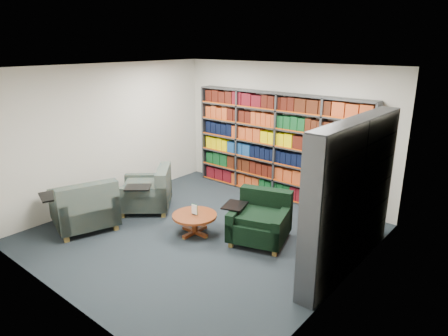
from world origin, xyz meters
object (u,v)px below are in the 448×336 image
Objects in this scene: chair_teal_front at (85,209)px; chair_green_right at (261,221)px; coffee_table at (195,218)px; chair_teal_left at (150,193)px.

chair_green_right is at bearing 32.61° from chair_teal_front.
chair_teal_front is at bearing -147.39° from chair_green_right.
coffee_table is at bearing -149.52° from chair_green_right.
coffee_table is (1.42, -0.22, -0.06)m from chair_teal_left.
chair_teal_left reaches higher than coffee_table.
chair_green_right reaches higher than coffee_table.
chair_teal_left is at bearing 171.26° from coffee_table.
chair_green_right is at bearing 8.51° from chair_teal_left.
chair_teal_front reaches higher than chair_teal_left.
chair_teal_left reaches higher than chair_green_right.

